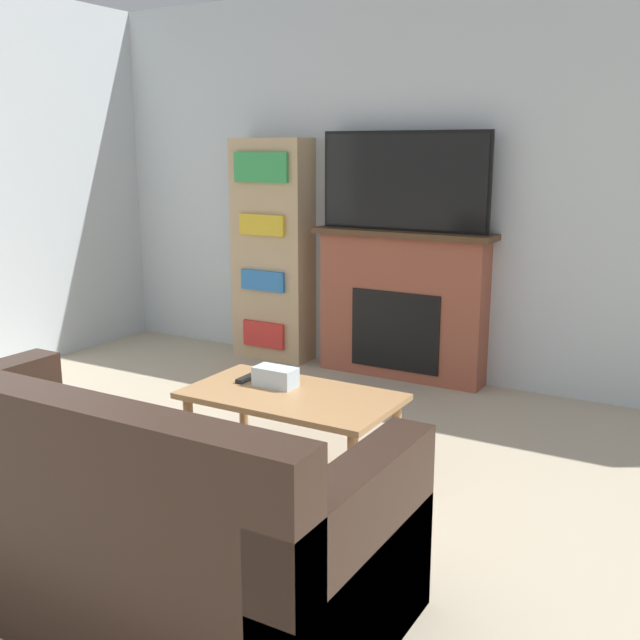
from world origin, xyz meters
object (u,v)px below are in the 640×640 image
object	(u,v)px
fireplace	(402,304)
bookshelf	(273,251)
tv	(404,181)
couch	(119,518)
coffee_table	(291,403)

from	to	relation	value
fireplace	bookshelf	size ratio (longest dim) A/B	0.78
tv	bookshelf	xyz separation A→B (m)	(-1.08, -0.00, -0.55)
tv	couch	bearing A→B (deg)	-85.84
couch	coffee_table	bearing A→B (deg)	91.72
tv	couch	size ratio (longest dim) A/B	0.61
couch	coffee_table	xyz separation A→B (m)	(-0.04, 1.24, 0.06)
fireplace	tv	size ratio (longest dim) A/B	1.07
couch	coffee_table	size ratio (longest dim) A/B	1.89
coffee_table	bookshelf	xyz separation A→B (m)	(-1.25, 1.73, 0.48)
coffee_table	bookshelf	world-z (taller)	bookshelf
couch	tv	bearing A→B (deg)	94.16
bookshelf	fireplace	bearing A→B (deg)	1.16
fireplace	couch	xyz separation A→B (m)	(0.22, -2.99, -0.23)
fireplace	couch	world-z (taller)	fireplace
coffee_table	tv	bearing A→B (deg)	95.89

